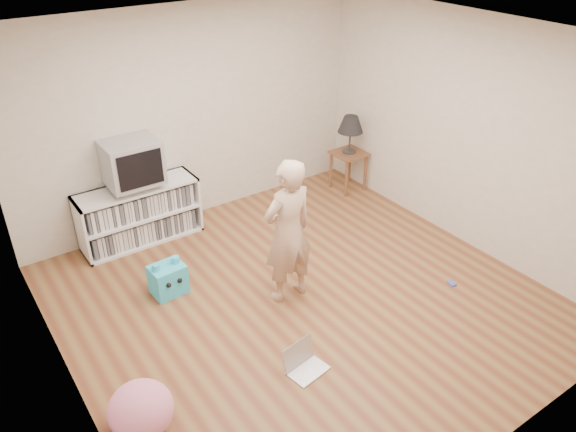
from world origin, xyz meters
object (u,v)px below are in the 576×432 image
at_px(plush_blue, 168,279).
at_px(media_unit, 139,213).
at_px(crt_tv, 132,162).
at_px(plush_pink, 141,410).
at_px(laptop, 303,362).
at_px(dvd_deck, 135,185).
at_px(table_lamp, 351,125).
at_px(side_table, 348,161).
at_px(person, 288,232).

bearing_deg(plush_blue, media_unit, 78.00).
xyz_separation_m(crt_tv, plush_pink, (-1.06, -2.61, -0.81)).
bearing_deg(plush_pink, crt_tv, 67.90).
distance_m(media_unit, laptop, 2.85).
xyz_separation_m(media_unit, dvd_deck, (-0.00, -0.02, 0.39)).
bearing_deg(crt_tv, dvd_deck, 90.00).
height_order(media_unit, table_lamp, table_lamp).
bearing_deg(plush_blue, crt_tv, 77.86).
height_order(side_table, plush_pink, side_table).
relative_size(media_unit, crt_tv, 2.33).
xyz_separation_m(plush_blue, plush_pink, (-0.89, -1.48, 0.05)).
relative_size(crt_tv, plush_blue, 1.52).
distance_m(media_unit, table_lamp, 2.96).
relative_size(media_unit, side_table, 2.55).
distance_m(plush_blue, plush_pink, 1.73).
distance_m(person, plush_blue, 1.37).
bearing_deg(plush_pink, person, 21.44).
height_order(table_lamp, plush_blue, table_lamp).
distance_m(media_unit, side_table, 2.90).
bearing_deg(crt_tv, plush_blue, -98.69).
xyz_separation_m(crt_tv, laptop, (0.33, -2.80, -0.96)).
height_order(dvd_deck, crt_tv, crt_tv).
bearing_deg(laptop, media_unit, 87.44).
bearing_deg(plush_pink, side_table, 29.70).
height_order(side_table, table_lamp, table_lamp).
xyz_separation_m(table_lamp, plush_pink, (-3.94, -2.25, -0.73)).
xyz_separation_m(table_lamp, person, (-2.07, -1.51, -0.18)).
height_order(media_unit, plush_blue, media_unit).
bearing_deg(side_table, plush_pink, -150.30).
bearing_deg(plush_blue, laptop, -76.59).
distance_m(dvd_deck, plush_blue, 1.28).
relative_size(dvd_deck, side_table, 0.82).
xyz_separation_m(laptop, plush_blue, (-0.51, 1.67, 0.10)).
xyz_separation_m(crt_tv, side_table, (2.88, -0.37, -0.60)).
bearing_deg(dvd_deck, crt_tv, -90.00).
distance_m(laptop, plush_pink, 1.41).
height_order(crt_tv, laptop, crt_tv).
xyz_separation_m(dvd_deck, table_lamp, (2.88, -0.37, 0.21)).
distance_m(person, plush_pink, 2.09).
distance_m(laptop, plush_blue, 1.74).
bearing_deg(plush_blue, dvd_deck, 77.88).
distance_m(media_unit, plush_pink, 2.84).
relative_size(table_lamp, plush_pink, 1.03).
relative_size(side_table, table_lamp, 1.07).
xyz_separation_m(dvd_deck, side_table, (2.88, -0.37, -0.32)).
distance_m(crt_tv, person, 2.06).
distance_m(dvd_deck, person, 2.05).
xyz_separation_m(person, plush_pink, (-1.87, -0.74, -0.55)).
bearing_deg(person, side_table, -145.88).
distance_m(table_lamp, plush_pink, 4.59).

